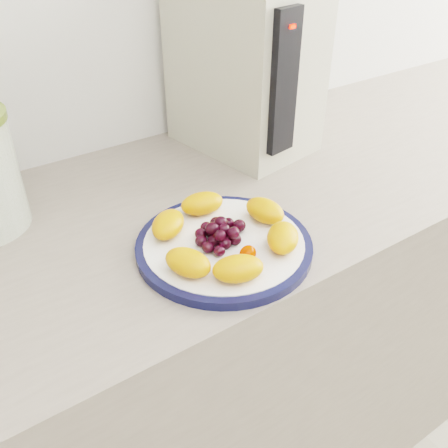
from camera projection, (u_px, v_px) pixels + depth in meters
counter at (209, 358)px, 1.19m from camera, size 3.50×0.60×0.90m
cabinet_face at (209, 366)px, 1.21m from camera, size 3.48×0.58×0.84m
plate_rim at (224, 246)px, 0.80m from camera, size 0.28×0.28×0.01m
plate_face at (224, 245)px, 0.80m from camera, size 0.26×0.26×0.02m
appliance_body at (245, 63)px, 1.03m from camera, size 0.25×0.32×0.36m
appliance_panel at (283, 84)px, 0.91m from camera, size 0.06×0.03×0.27m
appliance_led at (292, 26)px, 0.85m from camera, size 0.01×0.01×0.01m
fruit_plate at (224, 234)px, 0.78m from camera, size 0.24×0.24×0.04m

